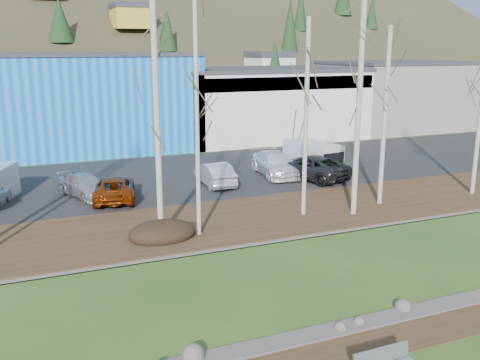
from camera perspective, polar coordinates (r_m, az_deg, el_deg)
name	(u,v)px	position (r m, az deg, el deg)	size (l,w,h in m)	color
dirt_strip	(411,333)	(18.12, 17.74, -15.24)	(80.00, 1.80, 0.03)	#382616
near_bank_rocks	(390,318)	(18.79, 15.72, -14.03)	(80.00, 0.80, 0.50)	#47423D
river	(324,272)	(21.79, 8.99, -9.65)	(80.00, 8.00, 0.90)	black
far_bank_rocks	(278,239)	(25.11, 4.07, -6.28)	(80.00, 0.80, 0.46)	#47423D
far_bank	(250,218)	(27.82, 1.11, -4.06)	(80.00, 7.00, 0.15)	#382616
parking_lot	(189,175)	(37.31, -5.41, 0.52)	(80.00, 14.00, 0.14)	black
building_blue	(74,101)	(49.13, -17.29, 8.00)	(20.40, 12.24, 8.30)	blue
building_white	(261,102)	(53.98, 2.30, 8.29)	(18.36, 12.24, 6.80)	silver
building_grey	(392,95)	(62.42, 15.90, 8.75)	(14.28, 12.24, 7.30)	gray
dirt_mound	(162,232)	(24.89, -8.31, -5.47)	(3.13, 2.21, 0.61)	black
birch_2	(197,115)	(24.04, -4.62, 6.94)	(0.20, 0.20, 11.21)	#B5B0A4
birch_3	(157,121)	(24.20, -8.84, 6.20)	(0.28, 0.28, 10.65)	#B5B0A4
birch_4	(306,120)	(27.35, 7.05, 6.42)	(0.23, 0.23, 9.98)	#B5B0A4
birch_5	(359,108)	(27.82, 12.55, 7.56)	(0.29, 0.29, 11.17)	#B5B0A4
birch_6	(385,118)	(30.23, 15.18, 6.43)	(0.26, 0.26, 9.65)	#B5B0A4
car_2	(114,188)	(31.57, -13.26, -0.84)	(2.27, 4.91, 1.37)	#853009
car_3	(86,186)	(32.70, -16.15, -0.59)	(1.81, 4.46, 1.29)	#A0A1A8
car_4	(215,174)	(34.10, -2.71, 0.69)	(1.56, 4.46, 1.47)	silver
car_5	(310,167)	(36.04, 7.44, 1.39)	(2.60, 5.65, 1.57)	#272729
car_6	(275,164)	(36.77, 3.76, 1.72)	(2.19, 5.38, 1.56)	white
van_white	(314,157)	(38.38, 7.90, 2.49)	(2.56, 4.86, 2.03)	white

